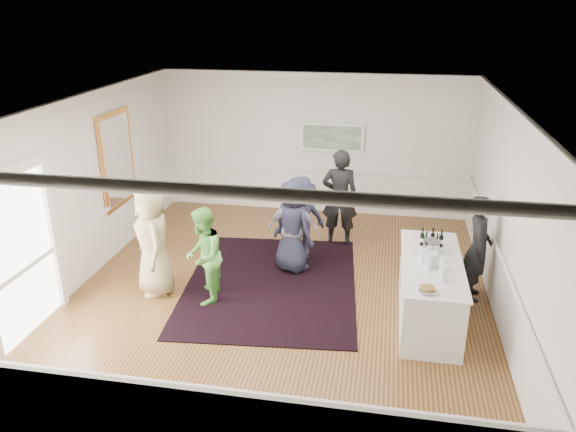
% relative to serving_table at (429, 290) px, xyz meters
% --- Properties ---
extents(floor, '(8.00, 8.00, 0.00)m').
position_rel_serving_table_xyz_m(floor, '(-2.42, 0.47, -0.49)').
color(floor, brown).
rests_on(floor, ground).
extents(ceiling, '(7.00, 8.00, 0.02)m').
position_rel_serving_table_xyz_m(ceiling, '(-2.42, 0.47, 2.71)').
color(ceiling, white).
rests_on(ceiling, wall_back).
extents(wall_left, '(0.02, 8.00, 3.20)m').
position_rel_serving_table_xyz_m(wall_left, '(-5.92, 0.47, 1.11)').
color(wall_left, white).
rests_on(wall_left, floor).
extents(wall_right, '(0.02, 8.00, 3.20)m').
position_rel_serving_table_xyz_m(wall_right, '(1.08, 0.47, 1.11)').
color(wall_right, white).
rests_on(wall_right, floor).
extents(wall_back, '(7.00, 0.02, 3.20)m').
position_rel_serving_table_xyz_m(wall_back, '(-2.42, 4.47, 1.11)').
color(wall_back, white).
rests_on(wall_back, floor).
extents(wall_front, '(7.00, 0.02, 3.20)m').
position_rel_serving_table_xyz_m(wall_front, '(-2.42, -3.53, 1.11)').
color(wall_front, white).
rests_on(wall_front, floor).
extents(wainscoting, '(7.00, 8.00, 1.00)m').
position_rel_serving_table_xyz_m(wainscoting, '(-2.42, 0.47, 0.01)').
color(wainscoting, white).
rests_on(wainscoting, floor).
extents(mirror, '(0.05, 1.25, 1.85)m').
position_rel_serving_table_xyz_m(mirror, '(-5.87, 1.77, 1.31)').
color(mirror, '#DE9041').
rests_on(mirror, wall_left).
extents(doorway, '(0.10, 1.78, 2.56)m').
position_rel_serving_table_xyz_m(doorway, '(-5.87, -1.43, 0.93)').
color(doorway, white).
rests_on(doorway, wall_left).
extents(landscape_painting, '(1.44, 0.06, 0.66)m').
position_rel_serving_table_xyz_m(landscape_painting, '(-2.02, 4.41, 1.29)').
color(landscape_painting, white).
rests_on(landscape_painting, wall_back).
extents(area_rug, '(3.27, 4.09, 0.02)m').
position_rel_serving_table_xyz_m(area_rug, '(-2.64, 0.65, -0.48)').
color(area_rug, black).
rests_on(area_rug, floor).
extents(serving_table, '(0.91, 2.41, 0.98)m').
position_rel_serving_table_xyz_m(serving_table, '(0.00, 0.00, 0.00)').
color(serving_table, silver).
rests_on(serving_table, floor).
extents(bartender, '(0.49, 0.69, 1.79)m').
position_rel_serving_table_xyz_m(bartender, '(0.78, 0.83, 0.40)').
color(bartender, black).
rests_on(bartender, floor).
extents(guest_tan, '(1.02, 1.11, 1.91)m').
position_rel_serving_table_xyz_m(guest_tan, '(-4.50, 0.04, 0.46)').
color(guest_tan, tan).
rests_on(guest_tan, floor).
extents(guest_green, '(0.72, 0.87, 1.62)m').
position_rel_serving_table_xyz_m(guest_green, '(-3.59, -0.09, 0.32)').
color(guest_green, '#60B94A').
rests_on(guest_green, floor).
extents(guest_lilac, '(0.93, 0.41, 1.57)m').
position_rel_serving_table_xyz_m(guest_lilac, '(-2.36, 1.31, 0.29)').
color(guest_lilac, '#B5B0C5').
rests_on(guest_lilac, floor).
extents(guest_dark_a, '(1.21, 1.12, 1.63)m').
position_rel_serving_table_xyz_m(guest_dark_a, '(-2.31, 1.80, 0.33)').
color(guest_dark_a, '#222439').
rests_on(guest_dark_a, floor).
extents(guest_dark_b, '(0.73, 0.50, 1.97)m').
position_rel_serving_table_xyz_m(guest_dark_b, '(-1.65, 2.64, 0.49)').
color(guest_dark_b, black).
rests_on(guest_dark_b, floor).
extents(guest_navy, '(1.00, 0.93, 1.72)m').
position_rel_serving_table_xyz_m(guest_navy, '(-2.37, 1.30, 0.37)').
color(guest_navy, '#222439').
rests_on(guest_navy, floor).
extents(wine_bottles, '(0.37, 0.29, 0.31)m').
position_rel_serving_table_xyz_m(wine_bottles, '(0.01, 0.54, 0.64)').
color(wine_bottles, black).
rests_on(wine_bottles, serving_table).
extents(juice_pitchers, '(0.42, 0.64, 0.24)m').
position_rel_serving_table_xyz_m(juice_pitchers, '(0.00, -0.27, 0.60)').
color(juice_pitchers, '#75C044').
rests_on(juice_pitchers, serving_table).
extents(ice_bucket, '(0.26, 0.26, 0.25)m').
position_rel_serving_table_xyz_m(ice_bucket, '(-0.01, 0.25, 0.60)').
color(ice_bucket, silver).
rests_on(ice_bucket, serving_table).
extents(nut_bowl, '(0.27, 0.27, 0.07)m').
position_rel_serving_table_xyz_m(nut_bowl, '(-0.12, -0.98, 0.52)').
color(nut_bowl, white).
rests_on(nut_bowl, serving_table).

